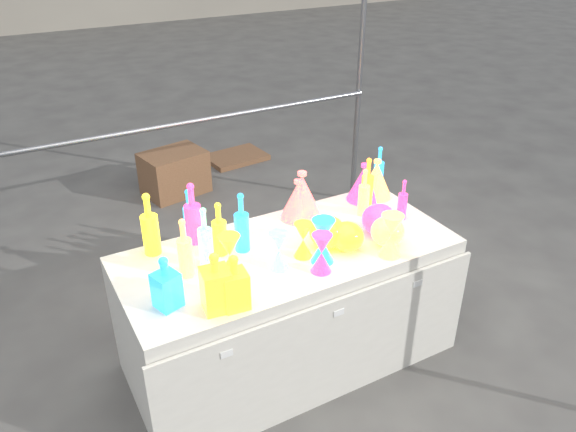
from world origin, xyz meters
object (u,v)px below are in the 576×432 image
decanter_0 (235,281)px  lampshade_0 (298,199)px  cardboard_box_closed (174,173)px  display_table (289,306)px  bottle_0 (150,224)px  globe_0 (327,233)px  hourglass_0 (230,255)px

decanter_0 → lampshade_0: (0.66, 0.58, -0.01)m
decanter_0 → cardboard_box_closed: bearing=84.2°
lampshade_0 → display_table: bearing=-110.5°
cardboard_box_closed → decanter_0: decanter_0 is taller
bottle_0 → lampshade_0: bearing=-2.9°
decanter_0 → globe_0: bearing=26.5°
bottle_0 → decanter_0: bottle_0 is taller
bottle_0 → decanter_0: bearing=-72.7°
hourglass_0 → lampshade_0: lampshade_0 is taller
display_table → hourglass_0: 0.61m
bottle_0 → hourglass_0: (0.28, -0.38, -0.06)m
decanter_0 → lampshade_0: 0.88m
display_table → hourglass_0: (-0.36, -0.06, 0.49)m
hourglass_0 → globe_0: hourglass_0 is taller
cardboard_box_closed → globe_0: globe_0 is taller
cardboard_box_closed → lampshade_0: 2.24m
bottle_0 → lampshade_0: bottle_0 is taller
display_table → decanter_0: size_ratio=6.72×
display_table → decanter_0: 0.74m
bottle_0 → hourglass_0: 0.48m
decanter_0 → globe_0: decanter_0 is taller
display_table → decanter_0: (-0.44, -0.30, 0.51)m
bottle_0 → decanter_0: 0.66m
hourglass_0 → globe_0: bearing=-0.8°
decanter_0 → hourglass_0: bearing=77.6°
display_table → hourglass_0: hourglass_0 is taller
cardboard_box_closed → bottle_0: 2.35m
hourglass_0 → lampshade_0: size_ratio=0.90×
display_table → globe_0: bearing=-18.6°
bottle_0 → lampshade_0: (0.85, -0.04, -0.05)m
globe_0 → lampshade_0: 0.35m
display_table → globe_0: globe_0 is taller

